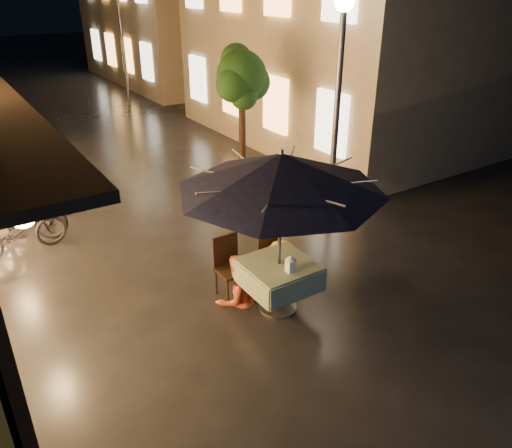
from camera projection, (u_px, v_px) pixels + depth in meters
ground at (263, 305)px, 7.49m from camera, size 90.00×90.00×0.00m
east_building_near at (355, 17)px, 14.53m from camera, size 7.30×9.30×6.80m
street_tree at (242, 79)px, 11.00m from camera, size 1.43×1.20×3.15m
streetlamp_near at (340, 69)px, 9.17m from camera, size 0.36×0.36×4.23m
streetlamp_far at (120, 24)px, 18.22m from camera, size 0.36×0.36×4.23m
cafe_table at (279, 275)px, 7.16m from camera, size 0.99×0.99×0.78m
patio_umbrella at (281, 172)px, 6.47m from camera, size 2.83×2.83×2.46m
cafe_chair_left at (229, 263)px, 7.54m from camera, size 0.42×0.42×0.97m
cafe_chair_right at (272, 249)px, 7.93m from camera, size 0.42×0.42×0.97m
table_lantern at (291, 263)px, 6.81m from camera, size 0.16×0.16×0.25m
person_orange at (236, 258)px, 7.28m from camera, size 0.76×0.61×1.49m
person_yellow at (282, 244)px, 7.68m from camera, size 1.05×0.74×1.48m
bicycle_0 at (18, 232)px, 8.69m from camera, size 1.75×0.83×0.89m
bicycle_1 at (19, 216)px, 9.12m from camera, size 1.74×1.12×1.02m
bicycle_2 at (24, 199)px, 9.88m from camera, size 1.85×0.69×0.96m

